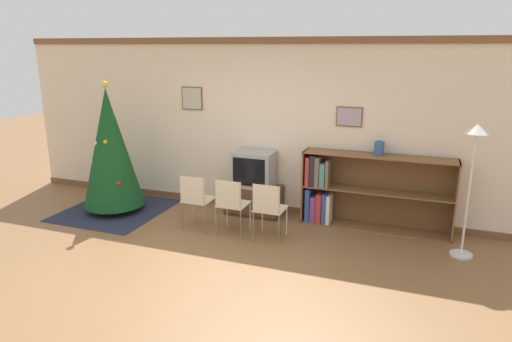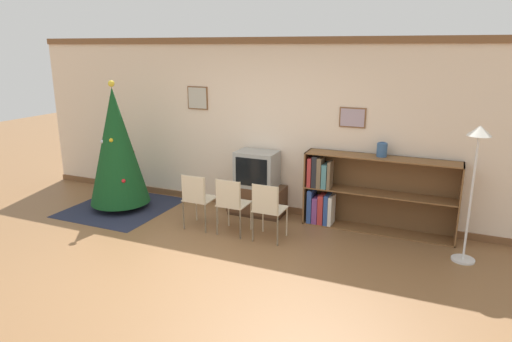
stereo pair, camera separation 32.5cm
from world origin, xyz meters
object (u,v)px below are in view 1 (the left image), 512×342
(television, at_px, (254,169))
(christmas_tree, at_px, (110,148))
(tv_console, at_px, (254,200))
(vase, at_px, (379,148))
(standing_lamp, at_px, (474,156))
(folding_chair_left, at_px, (196,199))
(folding_chair_center, at_px, (231,203))
(folding_chair_right, at_px, (268,208))
(bookshelf, at_px, (350,191))

(television, bearing_deg, christmas_tree, -163.69)
(tv_console, relative_size, vase, 4.38)
(television, distance_m, vase, 1.90)
(standing_lamp, bearing_deg, tv_console, 170.95)
(vase, bearing_deg, standing_lamp, -26.36)
(folding_chair_left, relative_size, folding_chair_center, 1.00)
(tv_console, xyz_separation_m, television, (-0.00, -0.00, 0.50))
(tv_console, xyz_separation_m, vase, (1.84, 0.09, 0.96))
(standing_lamp, bearing_deg, christmas_tree, -178.26)
(christmas_tree, height_order, folding_chair_right, christmas_tree)
(television, xyz_separation_m, folding_chair_right, (0.55, -0.89, -0.26))
(folding_chair_left, bearing_deg, folding_chair_right, 0.00)
(vase, distance_m, standing_lamp, 1.29)
(folding_chair_left, bearing_deg, television, 58.56)
(vase, bearing_deg, christmas_tree, -169.69)
(vase, bearing_deg, tv_console, -177.09)
(christmas_tree, distance_m, television, 2.27)
(folding_chair_left, bearing_deg, tv_console, 58.63)
(folding_chair_left, height_order, folding_chair_right, same)
(folding_chair_left, distance_m, folding_chair_center, 0.55)
(christmas_tree, height_order, vase, christmas_tree)
(folding_chair_center, distance_m, bookshelf, 1.76)
(television, height_order, folding_chair_left, television)
(television, bearing_deg, folding_chair_left, -121.44)
(vase, bearing_deg, television, -177.01)
(folding_chair_right, bearing_deg, folding_chair_left, 180.00)
(folding_chair_right, height_order, standing_lamp, standing_lamp)
(christmas_tree, bearing_deg, folding_chair_left, -9.25)
(vase, bearing_deg, folding_chair_left, -157.50)
(tv_console, bearing_deg, television, -90.00)
(folding_chair_left, bearing_deg, folding_chair_center, 0.00)
(television, xyz_separation_m, folding_chair_left, (-0.55, -0.89, -0.26))
(vase, bearing_deg, bookshelf, -175.28)
(christmas_tree, relative_size, vase, 10.34)
(tv_console, bearing_deg, bookshelf, 2.45)
(christmas_tree, xyz_separation_m, television, (2.16, 0.63, -0.29))
(christmas_tree, bearing_deg, vase, 10.31)
(television, xyz_separation_m, folding_chair_center, (0.00, -0.89, -0.26))
(folding_chair_center, height_order, vase, vase)
(folding_chair_right, bearing_deg, bookshelf, 45.99)
(tv_console, height_order, folding_chair_center, folding_chair_center)
(christmas_tree, bearing_deg, bookshelf, 10.87)
(tv_console, xyz_separation_m, folding_chair_right, (0.55, -0.90, 0.24))
(christmas_tree, relative_size, bookshelf, 0.97)
(television, xyz_separation_m, bookshelf, (1.47, 0.07, -0.22))
(vase, relative_size, standing_lamp, 0.12)
(folding_chair_left, xyz_separation_m, vase, (2.39, 0.99, 0.72))
(folding_chair_left, relative_size, standing_lamp, 0.48)
(television, relative_size, standing_lamp, 0.37)
(folding_chair_right, distance_m, vase, 1.78)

